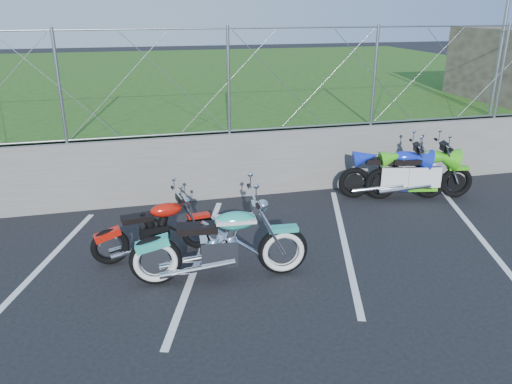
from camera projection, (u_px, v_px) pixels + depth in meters
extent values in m
plane|color=black|center=(210.00, 291.00, 6.76)|extent=(90.00, 90.00, 0.00)
cube|color=#61605C|center=(180.00, 169.00, 9.71)|extent=(30.00, 0.22, 1.30)
cube|color=#234B14|center=(152.00, 90.00, 18.80)|extent=(30.00, 20.00, 1.30)
cylinder|color=gray|center=(172.00, 29.00, 8.80)|extent=(28.00, 0.03, 0.03)
cylinder|color=gray|center=(178.00, 134.00, 9.47)|extent=(28.00, 0.03, 0.03)
cylinder|color=gray|center=(501.00, 46.00, 10.97)|extent=(0.08, 0.08, 3.00)
cube|color=silver|center=(32.00, 276.00, 7.12)|extent=(1.49, 4.31, 0.01)
cube|color=silver|center=(199.00, 257.00, 7.67)|extent=(1.49, 4.31, 0.01)
cube|color=silver|center=(344.00, 240.00, 8.22)|extent=(1.49, 4.31, 0.01)
cube|color=silver|center=(471.00, 226.00, 8.77)|extent=(1.49, 4.31, 0.01)
torus|color=black|center=(156.00, 260.00, 6.82)|extent=(0.73, 0.18, 0.72)
torus|color=black|center=(283.00, 251.00, 7.09)|extent=(0.73, 0.18, 0.72)
cube|color=silver|center=(219.00, 251.00, 6.93)|extent=(0.53, 0.35, 0.37)
ellipsoid|color=teal|center=(235.00, 220.00, 6.81)|extent=(0.60, 0.31, 0.25)
cube|color=black|center=(197.00, 228.00, 6.75)|extent=(0.57, 0.31, 0.10)
cube|color=teal|center=(283.00, 229.00, 6.97)|extent=(0.43, 0.20, 0.07)
cylinder|color=silver|center=(253.00, 195.00, 6.73)|extent=(0.09, 0.79, 0.03)
torus|color=black|center=(110.00, 247.00, 7.38)|extent=(0.58, 0.19, 0.57)
torus|color=black|center=(199.00, 231.00, 7.89)|extent=(0.58, 0.19, 0.57)
cube|color=black|center=(155.00, 234.00, 7.60)|extent=(0.46, 0.32, 0.31)
ellipsoid|color=red|center=(166.00, 210.00, 7.55)|extent=(0.51, 0.30, 0.21)
cube|color=black|center=(137.00, 218.00, 7.41)|extent=(0.49, 0.29, 0.08)
cube|color=red|center=(198.00, 216.00, 7.80)|extent=(0.36, 0.19, 0.05)
cylinder|color=silver|center=(178.00, 194.00, 7.54)|extent=(0.13, 0.65, 0.03)
torus|color=black|center=(381.00, 183.00, 9.90)|extent=(0.66, 0.24, 0.65)
torus|color=black|center=(456.00, 182.00, 9.97)|extent=(0.66, 0.24, 0.65)
cube|color=black|center=(418.00, 178.00, 9.89)|extent=(0.54, 0.39, 0.37)
ellipsoid|color=#43C819|center=(432.00, 157.00, 9.76)|extent=(0.61, 0.37, 0.25)
cube|color=black|center=(406.00, 161.00, 9.76)|extent=(0.58, 0.36, 0.10)
cube|color=#43C819|center=(458.00, 168.00, 9.86)|extent=(0.43, 0.24, 0.06)
cylinder|color=silver|center=(443.00, 144.00, 9.68)|extent=(0.18, 0.77, 0.03)
torus|color=black|center=(354.00, 183.00, 9.96)|extent=(0.65, 0.27, 0.64)
torus|color=black|center=(430.00, 183.00, 9.95)|extent=(0.65, 0.27, 0.64)
cube|color=black|center=(392.00, 178.00, 9.92)|extent=(0.55, 0.41, 0.36)
ellipsoid|color=#142BC1|center=(406.00, 157.00, 9.77)|extent=(0.61, 0.39, 0.25)
cube|color=black|center=(379.00, 161.00, 9.79)|extent=(0.58, 0.38, 0.10)
cube|color=#142BC1|center=(432.00, 169.00, 9.84)|extent=(0.43, 0.26, 0.06)
cylinder|color=silver|center=(416.00, 145.00, 9.68)|extent=(0.22, 0.75, 0.03)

